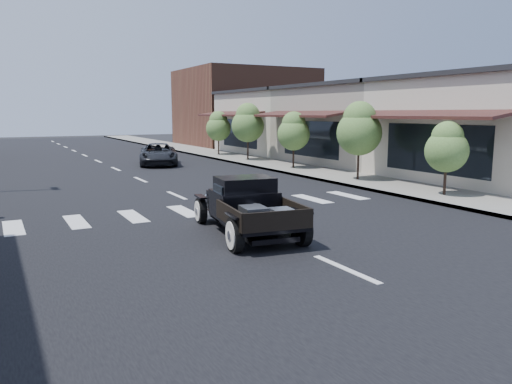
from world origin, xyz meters
name	(u,v)px	position (x,y,z in m)	size (l,w,h in m)	color
ground	(270,237)	(0.00, 0.00, 0.00)	(120.00, 120.00, 0.00)	black
road	(125,173)	(0.00, 15.00, 0.01)	(14.00, 80.00, 0.02)	black
road_markings	(153,186)	(0.00, 10.00, 0.00)	(12.00, 60.00, 0.06)	silver
sidewalk_right	(269,164)	(8.50, 15.00, 0.07)	(3.00, 80.00, 0.15)	gray
storefront_mid	(378,126)	(15.00, 13.00, 2.25)	(10.00, 9.00, 4.50)	gray
storefront_far	(298,123)	(15.00, 22.00, 2.25)	(10.00, 9.00, 4.50)	#BDB3A0
far_building_right	(245,108)	(15.50, 32.00, 3.50)	(11.00, 10.00, 7.00)	brown
small_tree_a	(446,160)	(8.30, 1.92, 1.41)	(1.51, 1.51, 2.52)	#517736
small_tree_b	(359,142)	(8.30, 6.71, 1.79)	(1.97, 1.97, 3.28)	#517736
small_tree_c	(294,141)	(8.30, 12.04, 1.58)	(1.72, 1.72, 2.87)	#517736
small_tree_d	(248,132)	(8.30, 17.37, 1.84)	(2.03, 2.03, 3.39)	#517736
small_tree_e	(218,134)	(8.30, 21.89, 1.61)	(1.75, 1.75, 2.92)	#517736
hotrod_pickup	(247,206)	(-0.39, 0.48, 0.74)	(2.00, 4.28, 1.48)	black
second_car	(158,154)	(2.73, 18.03, 0.63)	(2.10, 4.55, 1.26)	black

